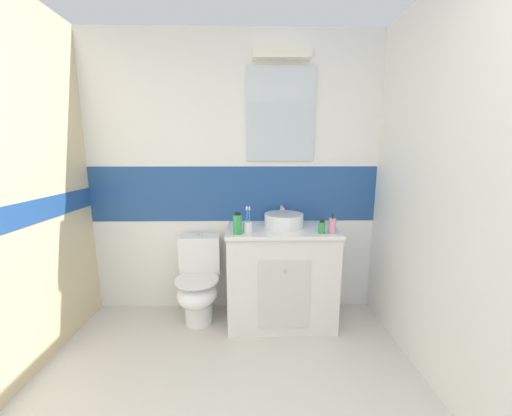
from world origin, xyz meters
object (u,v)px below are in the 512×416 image
object	(u,v)px
lotion_bottle_short	(322,227)
sink_basin	(284,220)
toilet	(199,283)
soap_dispenser	(332,226)
mouthwash_bottle	(238,224)
toothbrush_cup	(248,226)

from	to	relation	value
lotion_bottle_short	sink_basin	bearing A→B (deg)	141.09
sink_basin	toilet	bearing A→B (deg)	-177.75
soap_dispenser	mouthwash_bottle	bearing A→B (deg)	-179.64
toilet	soap_dispenser	size ratio (longest dim) A/B	4.71
soap_dispenser	lotion_bottle_short	size ratio (longest dim) A/B	1.47
toothbrush_cup	lotion_bottle_short	size ratio (longest dim) A/B	1.98
toilet	lotion_bottle_short	distance (m)	1.17
sink_basin	mouthwash_bottle	xyz separation A→B (m)	(-0.38, -0.23, 0.02)
sink_basin	soap_dispenser	bearing A→B (deg)	-32.14
toilet	toothbrush_cup	xyz separation A→B (m)	(0.43, -0.16, 0.55)
soap_dispenser	toilet	bearing A→B (deg)	169.95
sink_basin	lotion_bottle_short	xyz separation A→B (m)	(0.27, -0.22, -0.01)
toilet	mouthwash_bottle	distance (m)	0.71
sink_basin	toothbrush_cup	bearing A→B (deg)	-147.92
mouthwash_bottle	toilet	bearing A→B (deg)	150.84
lotion_bottle_short	toothbrush_cup	bearing A→B (deg)	177.17
soap_dispenser	mouthwash_bottle	size ratio (longest dim) A/B	0.93
toilet	lotion_bottle_short	world-z (taller)	lotion_bottle_short
toothbrush_cup	soap_dispenser	xyz separation A→B (m)	(0.66, -0.03, 0.01)
sink_basin	toilet	size ratio (longest dim) A/B	0.50
sink_basin	soap_dispenser	size ratio (longest dim) A/B	2.34
toothbrush_cup	lotion_bottle_short	bearing A→B (deg)	-2.83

